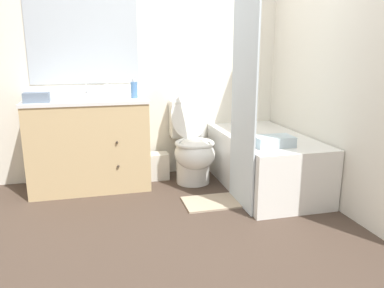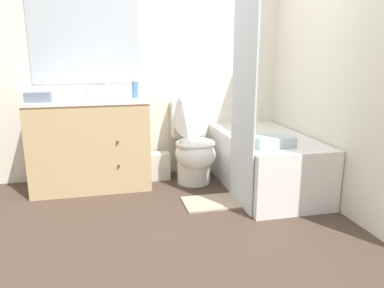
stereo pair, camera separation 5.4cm
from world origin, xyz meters
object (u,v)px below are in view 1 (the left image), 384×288
(vanity_cabinet, at_px, (90,143))
(bathtub, at_px, (264,161))
(wastebasket, at_px, (158,166))
(tissue_box, at_px, (107,91))
(toilet, at_px, (192,149))
(bath_mat, at_px, (218,202))
(sink_faucet, at_px, (87,93))
(hand_towel_folded, at_px, (37,97))
(bath_towel_folded, at_px, (274,141))
(soap_dispenser, at_px, (134,89))

(vanity_cabinet, relative_size, bathtub, 0.81)
(vanity_cabinet, distance_m, bathtub, 1.69)
(vanity_cabinet, xyz_separation_m, wastebasket, (0.67, 0.08, -0.30))
(tissue_box, bearing_deg, vanity_cabinet, -144.59)
(toilet, relative_size, wastebasket, 3.26)
(bathtub, distance_m, wastebasket, 1.09)
(tissue_box, relative_size, bath_mat, 0.24)
(vanity_cabinet, bearing_deg, bath_mat, -32.44)
(sink_faucet, distance_m, bath_mat, 1.64)
(sink_faucet, height_order, hand_towel_folded, sink_faucet)
(toilet, relative_size, bath_towel_folded, 2.71)
(vanity_cabinet, relative_size, toilet, 1.26)
(soap_dispenser, xyz_separation_m, bath_mat, (0.63, -0.64, -0.94))
(vanity_cabinet, bearing_deg, hand_towel_folded, -160.49)
(soap_dispenser, distance_m, bath_mat, 1.30)
(vanity_cabinet, height_order, hand_towel_folded, hand_towel_folded)
(tissue_box, xyz_separation_m, bath_mat, (0.88, -0.82, -0.91))
(hand_towel_folded, bearing_deg, sink_faucet, 37.93)
(toilet, distance_m, soap_dispenser, 0.82)
(bathtub, xyz_separation_m, hand_towel_folded, (-2.04, 0.27, 0.65))
(bathtub, bearing_deg, wastebasket, 152.40)
(toilet, bearing_deg, wastebasket, 151.97)
(bath_towel_folded, bearing_deg, bathtub, 73.93)
(toilet, xyz_separation_m, hand_towel_folded, (-1.40, -0.06, 0.56))
(wastebasket, bearing_deg, bathtub, -27.60)
(sink_faucet, xyz_separation_m, wastebasket, (0.67, -0.09, -0.77))
(sink_faucet, distance_m, bathtub, 1.85)
(sink_faucet, distance_m, bath_towel_folded, 1.84)
(tissue_box, relative_size, hand_towel_folded, 0.67)
(vanity_cabinet, distance_m, soap_dispenser, 0.67)
(tissue_box, bearing_deg, soap_dispenser, -36.59)
(hand_towel_folded, height_order, bath_mat, hand_towel_folded)
(bathtub, height_order, wastebasket, bathtub)
(tissue_box, xyz_separation_m, bath_towel_folded, (1.31, -0.96, -0.35))
(bath_towel_folded, bearing_deg, toilet, 125.14)
(sink_faucet, height_order, bathtub, sink_faucet)
(wastebasket, xyz_separation_m, tissue_box, (-0.48, 0.06, 0.78))
(bath_towel_folded, xyz_separation_m, bath_mat, (-0.44, 0.14, -0.56))
(vanity_cabinet, xyz_separation_m, hand_towel_folded, (-0.41, -0.15, 0.47))
(sink_faucet, relative_size, soap_dispenser, 0.78)
(soap_dispenser, bearing_deg, toilet, -4.97)
(sink_faucet, xyz_separation_m, bath_towel_folded, (1.51, -1.00, -0.34))
(vanity_cabinet, bearing_deg, bathtub, -14.38)
(tissue_box, height_order, soap_dispenser, soap_dispenser)
(bath_mat, bearing_deg, wastebasket, 117.70)
(bathtub, xyz_separation_m, wastebasket, (-0.96, 0.50, -0.13))
(bath_towel_folded, bearing_deg, hand_towel_folded, 160.56)
(tissue_box, height_order, hand_towel_folded, tissue_box)
(vanity_cabinet, height_order, toilet, toilet)
(toilet, bearing_deg, hand_towel_folded, -177.70)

